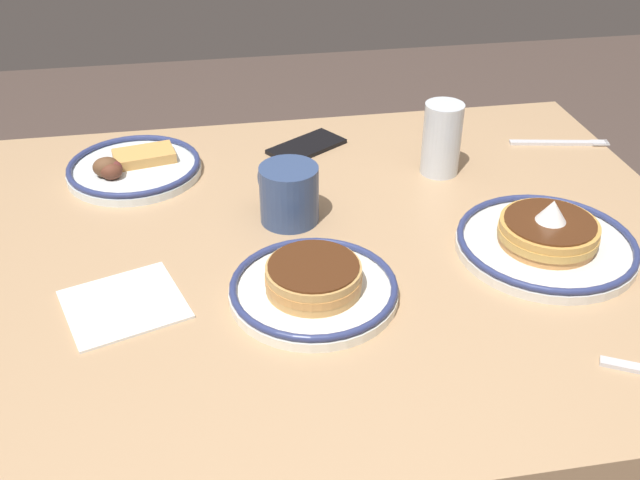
% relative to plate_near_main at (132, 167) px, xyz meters
% --- Properties ---
extents(dining_table, '(1.15, 0.92, 0.74)m').
position_rel_plate_near_main_xyz_m(dining_table, '(-0.31, 0.27, -0.11)').
color(dining_table, tan).
rests_on(dining_table, ground_plane).
extents(plate_near_main, '(0.23, 0.23, 0.05)m').
position_rel_plate_near_main_xyz_m(plate_near_main, '(0.00, 0.00, 0.00)').
color(plate_near_main, white).
rests_on(plate_near_main, dining_table).
extents(plate_center_pancakes, '(0.27, 0.27, 0.09)m').
position_rel_plate_near_main_xyz_m(plate_center_pancakes, '(-0.61, 0.35, 0.01)').
color(plate_center_pancakes, silver).
rests_on(plate_center_pancakes, dining_table).
extents(plate_far_companion, '(0.23, 0.23, 0.05)m').
position_rel_plate_near_main_xyz_m(plate_far_companion, '(-0.26, 0.40, 0.00)').
color(plate_far_companion, white).
rests_on(plate_far_companion, dining_table).
extents(coffee_mug, '(0.09, 0.12, 0.09)m').
position_rel_plate_near_main_xyz_m(coffee_mug, '(-0.25, 0.20, 0.03)').
color(coffee_mug, '#334772').
rests_on(coffee_mug, dining_table).
extents(drinking_glass, '(0.07, 0.07, 0.13)m').
position_rel_plate_near_main_xyz_m(drinking_glass, '(-0.54, 0.08, 0.04)').
color(drinking_glass, silver).
rests_on(drinking_glass, dining_table).
extents(cell_phone, '(0.16, 0.14, 0.01)m').
position_rel_plate_near_main_xyz_m(cell_phone, '(-0.32, -0.05, -0.01)').
color(cell_phone, black).
rests_on(cell_phone, dining_table).
extents(paper_napkin, '(0.19, 0.18, 0.00)m').
position_rel_plate_near_main_xyz_m(paper_napkin, '(-0.00, 0.38, -0.01)').
color(paper_napkin, white).
rests_on(paper_napkin, dining_table).
extents(fork_near, '(0.19, 0.05, 0.01)m').
position_rel_plate_near_main_xyz_m(fork_near, '(-0.80, 0.01, -0.01)').
color(fork_near, silver).
rests_on(fork_near, dining_table).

